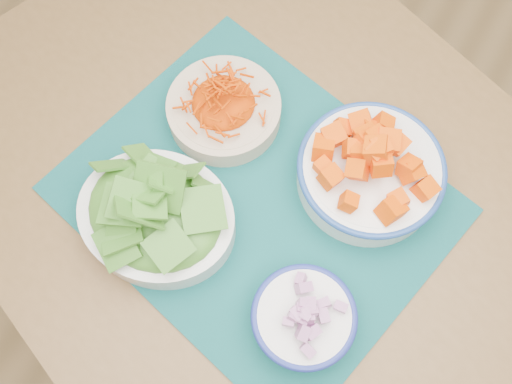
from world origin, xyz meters
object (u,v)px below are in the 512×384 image
placemat (256,199)px  onion_bowl (304,317)px  squash_bowl (372,167)px  lettuce_bowl (155,213)px  table (293,234)px  carrot_bowl (224,107)px

placemat → onion_bowl: onion_bowl is taller
squash_bowl → lettuce_bowl: (-0.25, -0.23, -0.00)m
table → squash_bowl: squash_bowl is taller
placemat → squash_bowl: 0.19m
placemat → squash_bowl: squash_bowl is taller
table → placemat: 0.12m
squash_bowl → lettuce_bowl: squash_bowl is taller
squash_bowl → lettuce_bowl: 0.34m
carrot_bowl → lettuce_bowl: bearing=-86.8°
placemat → onion_bowl: 0.21m
table → lettuce_bowl: 0.26m
table → carrot_bowl: (-0.20, 0.10, 0.13)m
placemat → lettuce_bowl: 0.17m
table → carrot_bowl: bearing=172.5°
lettuce_bowl → onion_bowl: (0.27, -0.02, -0.01)m
placemat → squash_bowl: bearing=52.2°
placemat → carrot_bowl: (-0.12, 0.10, 0.04)m
placemat → carrot_bowl: 0.17m
table → squash_bowl: 0.20m
squash_bowl → placemat: bearing=-139.9°
table → lettuce_bowl: (-0.18, -0.12, 0.14)m
table → lettuce_bowl: lettuce_bowl is taller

